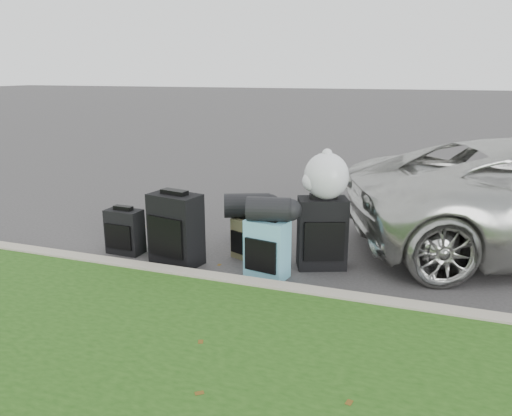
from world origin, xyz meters
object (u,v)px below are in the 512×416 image
(suitcase_large_black_left, at_px, (176,229))
(tote_navy, at_px, (244,229))
(suitcase_small_black, at_px, (125,231))
(tote_green, at_px, (162,237))
(suitcase_teal, at_px, (267,249))
(suitcase_olive, at_px, (247,239))
(suitcase_large_black_right, at_px, (322,233))

(suitcase_large_black_left, distance_m, tote_navy, 1.20)
(suitcase_small_black, bearing_deg, tote_green, 42.00)
(suitcase_large_black_left, xyz_separation_m, suitcase_teal, (1.10, -0.02, -0.09))
(suitcase_small_black, distance_m, suitcase_large_black_left, 0.78)
(tote_green, bearing_deg, suitcase_teal, -20.44)
(suitcase_teal, bearing_deg, suitcase_olive, 141.25)
(suitcase_large_black_right, distance_m, tote_green, 2.03)
(suitcase_olive, bearing_deg, tote_green, -154.64)
(suitcase_large_black_left, height_order, tote_navy, suitcase_large_black_left)
(suitcase_teal, relative_size, suitcase_large_black_right, 0.79)
(suitcase_large_black_right, xyz_separation_m, tote_green, (-2.01, -0.07, -0.26))
(suitcase_small_black, bearing_deg, tote_navy, 42.77)
(suitcase_teal, bearing_deg, suitcase_small_black, -173.66)
(suitcase_teal, distance_m, suitcase_large_black_right, 0.69)
(suitcase_olive, xyz_separation_m, tote_navy, (-0.30, 0.66, -0.11))
(suitcase_large_black_left, bearing_deg, suitcase_large_black_right, 26.92)
(suitcase_large_black_left, xyz_separation_m, tote_navy, (0.41, 1.09, -0.28))
(suitcase_olive, distance_m, tote_green, 1.13)
(suitcase_olive, relative_size, suitcase_teal, 0.75)
(tote_green, distance_m, tote_navy, 1.08)
(suitcase_small_black, height_order, suitcase_large_black_left, suitcase_large_black_left)
(suitcase_small_black, relative_size, suitcase_teal, 0.85)
(tote_green, bearing_deg, suitcase_large_black_right, -3.44)
(suitcase_teal, bearing_deg, suitcase_large_black_right, 54.31)
(suitcase_large_black_right, bearing_deg, tote_green, 161.09)
(suitcase_large_black_right, height_order, tote_green, suitcase_large_black_right)
(suitcase_large_black_right, bearing_deg, suitcase_large_black_left, 175.08)
(suitcase_large_black_left, height_order, tote_green, suitcase_large_black_left)
(suitcase_olive, bearing_deg, suitcase_teal, -25.94)
(suitcase_small_black, distance_m, tote_green, 0.47)
(tote_green, bearing_deg, suitcase_large_black_left, -48.35)
(suitcase_teal, height_order, tote_green, suitcase_teal)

